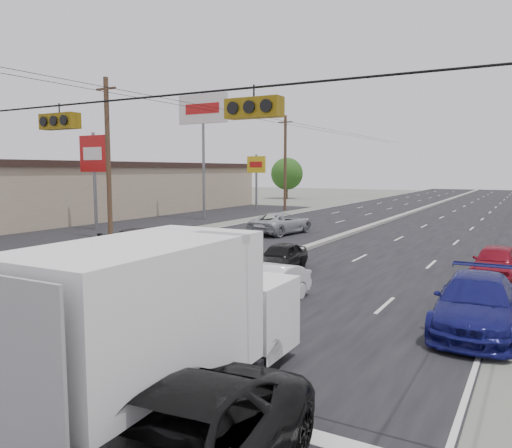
% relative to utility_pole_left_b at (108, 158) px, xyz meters
% --- Properties ---
extents(ground, '(200.00, 200.00, 0.00)m').
position_rel_utility_pole_left_b_xyz_m(ground, '(12.50, -15.00, -5.11)').
color(ground, '#606356').
rests_on(ground, ground).
extents(road_surface, '(20.00, 160.00, 0.02)m').
position_rel_utility_pole_left_b_xyz_m(road_surface, '(12.50, 15.00, -5.11)').
color(road_surface, black).
rests_on(road_surface, ground).
extents(center_median, '(0.50, 160.00, 0.20)m').
position_rel_utility_pole_left_b_xyz_m(center_median, '(12.50, 15.00, -5.01)').
color(center_median, gray).
rests_on(center_median, ground).
extents(strip_mall, '(12.00, 42.00, 4.60)m').
position_rel_utility_pole_left_b_xyz_m(strip_mall, '(-13.50, 10.00, -2.81)').
color(strip_mall, tan).
rests_on(strip_mall, ground).
extents(parking_lot, '(10.00, 42.00, 0.02)m').
position_rel_utility_pole_left_b_xyz_m(parking_lot, '(-4.50, 10.00, -5.11)').
color(parking_lot, black).
rests_on(parking_lot, ground).
extents(utility_pole_left_b, '(1.60, 0.30, 10.00)m').
position_rel_utility_pole_left_b_xyz_m(utility_pole_left_b, '(0.00, 0.00, 0.00)').
color(utility_pole_left_b, '#422D1E').
rests_on(utility_pole_left_b, ground).
extents(utility_pole_left_c, '(1.60, 0.30, 10.00)m').
position_rel_utility_pole_left_b_xyz_m(utility_pole_left_c, '(0.00, 25.00, 0.00)').
color(utility_pole_left_c, '#422D1E').
rests_on(utility_pole_left_c, ground).
extents(traffic_signals, '(25.00, 0.30, 0.54)m').
position_rel_utility_pole_left_b_xyz_m(traffic_signals, '(13.90, -15.00, 0.39)').
color(traffic_signals, black).
rests_on(traffic_signals, ground).
extents(pole_sign_mid, '(2.60, 0.25, 7.00)m').
position_rel_utility_pole_left_b_xyz_m(pole_sign_mid, '(-4.50, 3.00, 0.01)').
color(pole_sign_mid, slate).
rests_on(pole_sign_mid, ground).
extents(pole_sign_billboard, '(5.00, 0.25, 11.00)m').
position_rel_utility_pole_left_b_xyz_m(pole_sign_billboard, '(-2.00, 13.00, 3.76)').
color(pole_sign_billboard, slate).
rests_on(pole_sign_billboard, ground).
extents(pole_sign_far, '(2.20, 0.25, 6.00)m').
position_rel_utility_pole_left_b_xyz_m(pole_sign_far, '(-3.50, 25.00, -0.70)').
color(pole_sign_far, slate).
rests_on(pole_sign_far, ground).
extents(tree_left_far, '(4.80, 4.80, 6.12)m').
position_rel_utility_pole_left_b_xyz_m(tree_left_far, '(-9.50, 45.00, -1.39)').
color(tree_left_far, '#382619').
rests_on(tree_left_far, ground).
extents(box_truck, '(2.34, 6.34, 3.19)m').
position_rel_utility_pole_left_b_xyz_m(box_truck, '(17.70, -15.88, -3.47)').
color(box_truck, black).
rests_on(box_truck, ground).
extents(tan_sedan, '(2.48, 5.63, 1.61)m').
position_rel_utility_pole_left_b_xyz_m(tan_sedan, '(13.90, -16.22, -4.30)').
color(tan_sedan, olive).
rests_on(tan_sedan, ground).
extents(red_sedan, '(2.11, 4.70, 1.50)m').
position_rel_utility_pole_left_b_xyz_m(red_sedan, '(14.25, -10.68, -4.36)').
color(red_sedan, '#B10A18').
rests_on(red_sedan, ground).
extents(queue_car_a, '(1.63, 3.64, 1.22)m').
position_rel_utility_pole_left_b_xyz_m(queue_car_a, '(13.90, -3.72, -4.50)').
color(queue_car_a, black).
rests_on(queue_car_a, ground).
extents(queue_car_b, '(1.38, 3.78, 1.24)m').
position_rel_utility_pole_left_b_xyz_m(queue_car_b, '(16.00, -8.74, -4.49)').
color(queue_car_b, white).
rests_on(queue_car_b, ground).
extents(queue_car_d, '(2.24, 5.17, 1.48)m').
position_rel_utility_pole_left_b_xyz_m(queue_car_d, '(22.10, -8.22, -4.37)').
color(queue_car_d, navy).
rests_on(queue_car_d, ground).
extents(queue_car_e, '(1.82, 4.07, 1.36)m').
position_rel_utility_pole_left_b_xyz_m(queue_car_e, '(22.10, -0.91, -4.43)').
color(queue_car_e, maroon).
rests_on(queue_car_e, ground).
extents(oncoming_near, '(2.28, 4.86, 1.37)m').
position_rel_utility_pole_left_b_xyz_m(oncoming_near, '(5.80, -3.49, -4.42)').
color(oncoming_near, black).
rests_on(oncoming_near, ground).
extents(oncoming_far, '(3.03, 5.46, 1.45)m').
position_rel_utility_pole_left_b_xyz_m(oncoming_far, '(8.31, 7.50, -4.38)').
color(oncoming_far, '#A3A5AA').
rests_on(oncoming_far, ground).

